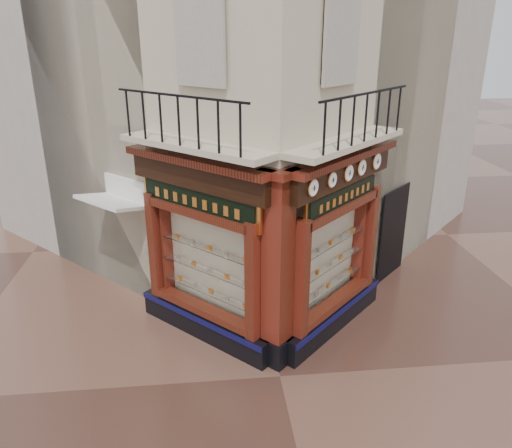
{
  "coord_description": "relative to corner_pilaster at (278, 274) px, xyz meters",
  "views": [
    {
      "loc": [
        -1.29,
        -7.8,
        6.2
      ],
      "look_at": [
        -0.25,
        2.0,
        2.39
      ],
      "focal_mm": 35.0,
      "sensor_mm": 36.0,
      "label": 1
    }
  ],
  "objects": [
    {
      "name": "neighbour_right",
      "position": [
        2.47,
        8.13,
        3.55
      ],
      "size": [
        11.31,
        11.31,
        11.0
      ],
      "primitive_type": "cube",
      "rotation": [
        0.0,
        0.0,
        0.79
      ],
      "color": "#B1A69A",
      "rests_on": "ground"
    },
    {
      "name": "clock_e",
      "position": [
        2.35,
        1.75,
        1.67
      ],
      "size": [
        0.29,
        0.29,
        0.37
      ],
      "rotation": [
        0.0,
        0.0,
        0.79
      ],
      "color": "#BF813F",
      "rests_on": "ground"
    },
    {
      "name": "shopfront_left",
      "position": [
        -1.41,
        1.07,
        0.03
      ],
      "size": [
        2.86,
        2.86,
        3.98
      ],
      "rotation": [
        0.0,
        0.0,
        2.36
      ],
      "color": "black",
      "rests_on": "ground"
    },
    {
      "name": "shopfront_right",
      "position": [
        1.41,
        1.07,
        0.03
      ],
      "size": [
        2.86,
        2.86,
        3.98
      ],
      "rotation": [
        0.0,
        0.0,
        0.79
      ],
      "color": "black",
      "rests_on": "ground"
    },
    {
      "name": "clock_c",
      "position": [
        1.5,
        0.89,
        1.67
      ],
      "size": [
        0.28,
        0.28,
        0.34
      ],
      "rotation": [
        0.0,
        0.0,
        0.79
      ],
      "color": "#BF813F",
      "rests_on": "ground"
    },
    {
      "name": "main_building",
      "position": [
        0.0,
        5.66,
        4.05
      ],
      "size": [
        11.31,
        11.31,
        12.0
      ],
      "primitive_type": "cube",
      "rotation": [
        0.0,
        0.0,
        0.79
      ],
      "color": "#C4B599",
      "rests_on": "ground"
    },
    {
      "name": "signboard_left",
      "position": [
        -1.46,
        1.01,
        1.15
      ],
      "size": [
        2.29,
        2.29,
        0.61
      ],
      "rotation": [
        0.0,
        0.0,
        2.36
      ],
      "color": "#E99B44",
      "rests_on": "ground"
    },
    {
      "name": "neighbour_left",
      "position": [
        -2.47,
        8.13,
        3.55
      ],
      "size": [
        11.31,
        11.31,
        11.0
      ],
      "primitive_type": "cube",
      "rotation": [
        0.0,
        0.0,
        0.79
      ],
      "color": "#B1A69A",
      "rests_on": "ground"
    },
    {
      "name": "signboard_right",
      "position": [
        1.46,
        1.01,
        1.15
      ],
      "size": [
        1.97,
        1.97,
        0.53
      ],
      "rotation": [
        0.0,
        0.0,
        0.79
      ],
      "color": "#E99B44",
      "rests_on": "ground"
    },
    {
      "name": "corner_pilaster",
      "position": [
        0.0,
        0.0,
        0.0
      ],
      "size": [
        0.85,
        0.85,
        3.98
      ],
      "rotation": [
        0.0,
        0.0,
        0.79
      ],
      "color": "black",
      "rests_on": "ground"
    },
    {
      "name": "awning",
      "position": [
        -3.41,
        2.7,
        -1.95
      ],
      "size": [
        1.82,
        1.82,
        0.25
      ],
      "primitive_type": null,
      "rotation": [
        0.18,
        0.0,
        2.36
      ],
      "color": "white",
      "rests_on": "ground"
    },
    {
      "name": "clock_b",
      "position": [
        1.06,
        0.45,
        1.67
      ],
      "size": [
        0.25,
        0.25,
        0.31
      ],
      "rotation": [
        0.0,
        0.0,
        0.79
      ],
      "color": "#BF813F",
      "rests_on": "ground"
    },
    {
      "name": "clock_d",
      "position": [
        1.88,
        1.27,
        1.67
      ],
      "size": [
        0.28,
        0.28,
        0.35
      ],
      "rotation": [
        0.0,
        0.0,
        0.79
      ],
      "color": "#BF813F",
      "rests_on": "ground"
    },
    {
      "name": "clock_a",
      "position": [
        0.6,
        -0.01,
        1.67
      ],
      "size": [
        0.27,
        0.27,
        0.33
      ],
      "rotation": [
        0.0,
        0.0,
        0.79
      ],
      "color": "#BF813F",
      "rests_on": "ground"
    },
    {
      "name": "balcony",
      "position": [
        0.0,
        0.99,
        2.27
      ],
      "size": [
        5.94,
        2.97,
        1.03
      ],
      "color": "#C4B599",
      "rests_on": "ground"
    },
    {
      "name": "ground",
      "position": [
        0.0,
        -0.5,
        -1.95
      ],
      "size": [
        80.0,
        80.0,
        0.0
      ],
      "primitive_type": "plane",
      "color": "#43281F",
      "rests_on": "ground"
    }
  ]
}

